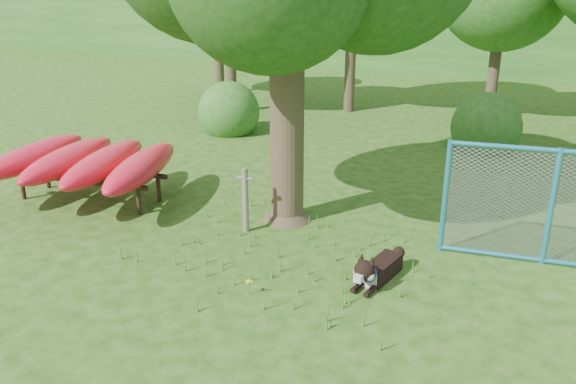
% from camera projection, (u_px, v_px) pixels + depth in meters
% --- Properties ---
extents(ground, '(80.00, 80.00, 0.00)m').
position_uv_depth(ground, '(238.00, 279.00, 8.18)').
color(ground, '#1F440D').
rests_on(ground, ground).
extents(wooden_post, '(0.32, 0.13, 1.15)m').
position_uv_depth(wooden_post, '(245.00, 199.00, 9.60)').
color(wooden_post, '#625849').
rests_on(wooden_post, ground).
extents(kayak_rack, '(3.98, 3.55, 1.07)m').
position_uv_depth(kayak_rack, '(87.00, 161.00, 10.97)').
color(kayak_rack, black).
rests_on(kayak_rack, ground).
extents(husky_dog, '(0.45, 1.27, 0.57)m').
position_uv_depth(husky_dog, '(376.00, 270.00, 8.02)').
color(husky_dog, black).
rests_on(husky_dog, ground).
extents(fence_section, '(3.12, 0.59, 3.06)m').
position_uv_depth(fence_section, '(551.00, 208.00, 8.34)').
color(fence_section, teal).
rests_on(fence_section, ground).
extents(wildflower_clump, '(0.11, 0.11, 0.23)m').
position_uv_depth(wildflower_clump, '(249.00, 283.00, 7.71)').
color(wildflower_clump, '#437C28').
rests_on(wildflower_clump, ground).
extents(shrub_left, '(1.80, 1.80, 1.80)m').
position_uv_depth(shrub_left, '(230.00, 132.00, 16.61)').
color(shrub_left, '#265D1E').
rests_on(shrub_left, ground).
extents(shrub_mid, '(1.80, 1.80, 1.80)m').
position_uv_depth(shrub_mid, '(483.00, 149.00, 14.84)').
color(shrub_mid, '#265D1E').
rests_on(shrub_mid, ground).
extents(wooded_hillside, '(80.00, 12.00, 6.00)m').
position_uv_depth(wooded_hillside, '(510.00, 9.00, 30.56)').
color(wooded_hillside, '#265D1E').
rests_on(wooded_hillside, ground).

